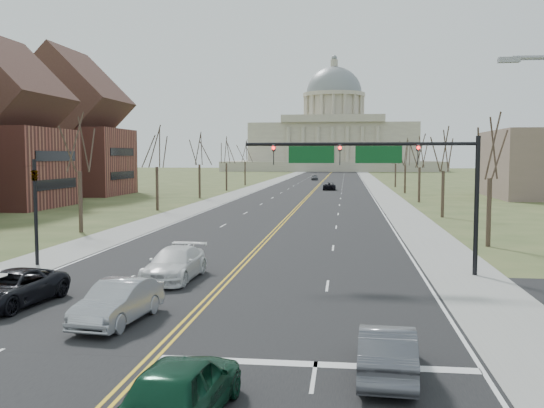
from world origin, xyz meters
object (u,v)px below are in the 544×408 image
(car_far_sb, at_px, (315,178))
(car_sb_inner_second, at_px, (175,264))
(car_nb_inner_lead, at_px, (182,388))
(car_nb_outer_lead, at_px, (387,351))
(car_sb_inner_lead, at_px, (118,302))
(car_far_nb, at_px, (329,186))
(signal_left, at_px, (35,200))
(signal_mast, at_px, (377,164))
(car_sb_outer_lead, at_px, (12,288))

(car_far_sb, bearing_deg, car_sb_inner_second, -96.88)
(car_nb_inner_lead, bearing_deg, car_nb_outer_lead, -139.15)
(car_sb_inner_lead, bearing_deg, car_far_sb, 96.20)
(car_far_nb, bearing_deg, signal_left, 78.91)
(car_nb_inner_lead, xyz_separation_m, car_far_sb, (-4.43, 142.42, -0.13))
(signal_mast, xyz_separation_m, car_far_sb, (-9.77, 123.68, -5.07))
(signal_mast, xyz_separation_m, car_sb_inner_lead, (-9.93, -10.86, -4.97))
(car_nb_outer_lead, height_order, car_sb_inner_second, car_sb_inner_second)
(car_nb_inner_lead, distance_m, car_nb_outer_lead, 6.05)
(signal_mast, distance_m, car_sb_inner_lead, 15.53)
(car_nb_outer_lead, height_order, car_far_nb, car_nb_outer_lead)
(car_nb_outer_lead, height_order, car_sb_inner_lead, car_sb_inner_lead)
(car_sb_inner_lead, height_order, car_far_sb, car_sb_inner_lead)
(car_nb_inner_lead, distance_m, car_far_nb, 97.57)
(signal_mast, height_order, car_far_sb, signal_mast)
(car_far_sb, bearing_deg, signal_left, -100.99)
(signal_mast, distance_m, signal_left, 19.06)
(signal_mast, bearing_deg, car_sb_inner_lead, -132.44)
(car_nb_outer_lead, distance_m, car_sb_outer_lead, 16.08)
(car_nb_inner_lead, relative_size, car_far_sb, 1.19)
(signal_left, bearing_deg, car_far_sb, 85.76)
(car_nb_inner_lead, relative_size, car_sb_inner_lead, 1.00)
(signal_left, relative_size, car_sb_inner_lead, 1.27)
(car_sb_inner_second, relative_size, car_far_nb, 1.10)
(car_nb_outer_lead, xyz_separation_m, car_far_sb, (-9.35, 138.91, -0.06))
(car_far_nb, bearing_deg, car_nb_outer_lead, 91.77)
(signal_mast, xyz_separation_m, car_nb_inner_lead, (-5.33, -18.74, -4.95))
(car_nb_outer_lead, relative_size, car_sb_inner_lead, 0.94)
(signal_mast, bearing_deg, car_sb_outer_lead, -149.55)
(car_far_nb, bearing_deg, signal_mast, 92.57)
(car_far_nb, bearing_deg, car_sb_inner_lead, 85.82)
(car_far_nb, distance_m, car_far_sb, 45.14)
(car_nb_outer_lead, distance_m, car_far_sb, 139.22)
(car_sb_inner_second, height_order, car_far_nb, car_sb_inner_second)
(car_nb_inner_lead, distance_m, car_sb_outer_lead, 13.92)
(car_nb_outer_lead, relative_size, car_far_nb, 0.89)
(car_far_nb, bearing_deg, car_sb_outer_lead, 82.32)
(car_nb_inner_lead, bearing_deg, car_far_nb, -85.08)
(car_sb_inner_lead, xyz_separation_m, car_sb_inner_second, (-0.12, 7.85, 0.02))
(car_nb_inner_lead, height_order, car_sb_outer_lead, car_nb_inner_lead)
(signal_left, distance_m, car_sb_inner_lead, 14.41)
(signal_mast, relative_size, car_nb_inner_lead, 2.57)
(car_sb_outer_lead, bearing_deg, car_far_sb, 95.28)
(signal_left, distance_m, car_far_sb, 124.06)
(signal_left, xyz_separation_m, car_far_nb, (14.24, 78.83, -3.01))
(signal_mast, bearing_deg, car_nb_inner_lead, -105.89)
(car_sb_inner_lead, bearing_deg, signal_left, 135.97)
(car_sb_inner_lead, height_order, car_far_nb, car_sb_inner_lead)
(car_sb_outer_lead, bearing_deg, signal_mast, 38.09)
(car_sb_inner_second, bearing_deg, car_sb_outer_lead, -129.08)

